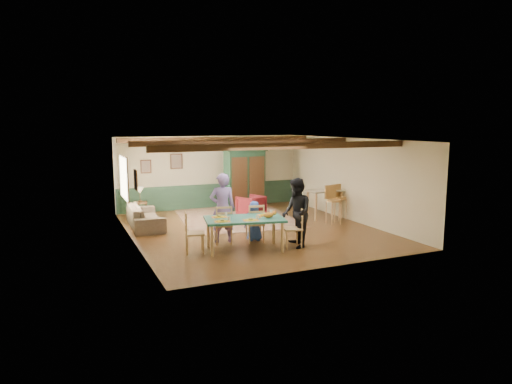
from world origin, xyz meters
name	(u,v)px	position (x,y,z in m)	size (l,w,h in m)	color
floor	(253,230)	(0.00, 0.00, 0.00)	(8.00, 8.00, 0.00)	#4B2C15
wall_back	(211,172)	(0.00, 4.00, 1.35)	(7.00, 0.02, 2.70)	beige
wall_left	(132,192)	(-3.50, 0.00, 1.35)	(0.02, 8.00, 2.70)	beige
wall_right	(351,179)	(3.50, 0.00, 1.35)	(0.02, 8.00, 2.70)	beige
ceiling	(252,139)	(0.00, 0.00, 2.70)	(7.00, 8.00, 0.02)	silver
wainscot_back	(211,196)	(0.00, 3.98, 0.45)	(6.95, 0.03, 0.90)	#213D2A
ceiling_beam_front	(289,146)	(0.00, -2.30, 2.61)	(6.95, 0.16, 0.16)	#321E0E
ceiling_beam_mid	(247,142)	(0.00, 0.40, 2.61)	(6.95, 0.16, 0.16)	#321E0E
ceiling_beam_back	(219,139)	(0.00, 3.00, 2.61)	(6.95, 0.16, 0.16)	#321E0E
window_left	(124,178)	(-3.47, 1.70, 1.55)	(0.06, 1.60, 1.30)	white
picture_left_wall	(136,180)	(-3.47, -0.60, 1.75)	(0.04, 0.42, 0.52)	gray
picture_back_a	(176,161)	(-1.30, 3.97, 1.80)	(0.45, 0.04, 0.55)	gray
picture_back_b	(146,167)	(-2.40, 3.97, 1.65)	(0.38, 0.04, 0.48)	gray
dining_table	(245,234)	(-1.06, -1.96, 0.41)	(1.95, 1.08, 0.81)	#1D5C4D
dining_chair_far_left	(223,224)	(-1.33, -1.11, 0.51)	(0.45, 0.48, 1.03)	tan
dining_chair_far_right	(255,223)	(-0.48, -1.28, 0.51)	(0.45, 0.48, 1.03)	tan
dining_chair_end_left	(195,232)	(-2.28, -1.71, 0.51)	(0.45, 0.48, 1.03)	tan
dining_chair_end_right	(292,228)	(0.16, -2.21, 0.51)	(0.45, 0.48, 1.03)	tan
person_man	(222,208)	(-1.31, -1.02, 0.93)	(0.68, 0.45, 1.87)	#7861A6
person_woman	(296,213)	(0.27, -2.23, 0.89)	(0.87, 0.68, 1.79)	black
person_child	(254,221)	(-0.46, -1.20, 0.54)	(0.53, 0.35, 1.09)	#27479E
cat	(269,214)	(-0.50, -2.19, 0.91)	(0.39, 0.15, 0.19)	orange
place_setting_near_left	(222,219)	(-1.70, -2.11, 0.87)	(0.43, 0.32, 0.11)	gold
place_setting_near_center	(251,218)	(-1.01, -2.25, 0.87)	(0.43, 0.32, 0.11)	gold
place_setting_far_left	(219,215)	(-1.59, -1.58, 0.87)	(0.43, 0.32, 0.11)	gold
place_setting_far_right	(265,213)	(-0.42, -1.82, 0.87)	(0.43, 0.32, 0.11)	gold
area_rug	(236,217)	(0.17, 1.84, 0.01)	(3.63, 4.31, 0.01)	tan
armoire	(245,179)	(1.04, 3.17, 1.13)	(1.60, 0.64, 2.27)	black
armchair	(251,206)	(0.74, 1.86, 0.36)	(0.77, 0.79, 0.72)	#4D0F17
sofa	(145,216)	(-2.89, 1.62, 0.34)	(2.31, 0.90, 0.67)	#413629
end_table	(141,210)	(-2.80, 3.03, 0.27)	(0.45, 0.45, 0.55)	#321E0E
table_lamp	(140,195)	(-2.80, 3.03, 0.80)	(0.28, 0.28, 0.50)	tan
counter_table	(324,204)	(2.88, 0.59, 0.48)	(1.15, 0.67, 0.96)	#B7AF8E
bar_stool_left	(334,205)	(2.64, -0.34, 0.61)	(0.43, 0.48, 1.23)	#B78847
bar_stool_right	(340,202)	(3.24, 0.23, 0.58)	(0.41, 0.45, 1.16)	#B78847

